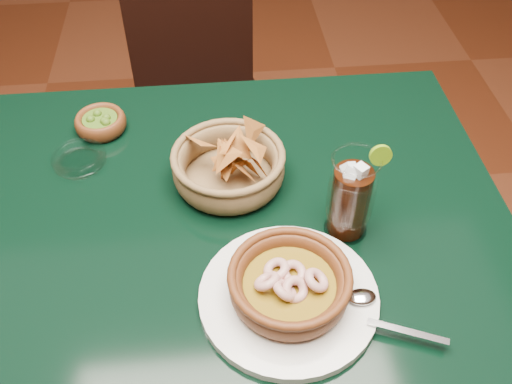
{
  "coord_description": "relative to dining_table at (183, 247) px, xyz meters",
  "views": [
    {
      "loc": [
        0.07,
        -0.7,
        1.51
      ],
      "look_at": [
        0.14,
        -0.02,
        0.81
      ],
      "focal_mm": 40.0,
      "sensor_mm": 36.0,
      "label": 1
    }
  ],
  "objects": [
    {
      "name": "glass_ashtray",
      "position": [
        -0.19,
        0.15,
        0.11
      ],
      "size": [
        0.11,
        0.11,
        0.03
      ],
      "color": "white",
      "rests_on": "dining_table"
    },
    {
      "name": "cola_drink",
      "position": [
        0.29,
        -0.07,
        0.18
      ],
      "size": [
        0.17,
        0.17,
        0.19
      ],
      "color": "white",
      "rests_on": "dining_table"
    },
    {
      "name": "shrimp_plate",
      "position": [
        0.17,
        -0.2,
        0.13
      ],
      "size": [
        0.36,
        0.28,
        0.08
      ],
      "color": "silver",
      "rests_on": "dining_table"
    },
    {
      "name": "dining_table",
      "position": [
        0.0,
        0.0,
        0.0
      ],
      "size": [
        1.2,
        0.8,
        0.75
      ],
      "color": "black",
      "rests_on": "ground"
    },
    {
      "name": "guacamole_ramekin",
      "position": [
        -0.16,
        0.25,
        0.12
      ],
      "size": [
        0.12,
        0.12,
        0.04
      ],
      "color": "#4E250F",
      "rests_on": "dining_table"
    },
    {
      "name": "dining_chair",
      "position": [
        0.05,
        0.7,
        -0.18
      ],
      "size": [
        0.46,
        0.46,
        0.85
      ],
      "color": "black",
      "rests_on": "ground"
    },
    {
      "name": "chip_basket",
      "position": [
        0.1,
        0.07,
        0.14
      ],
      "size": [
        0.24,
        0.24,
        0.15
      ],
      "color": "brown",
      "rests_on": "dining_table"
    }
  ]
}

